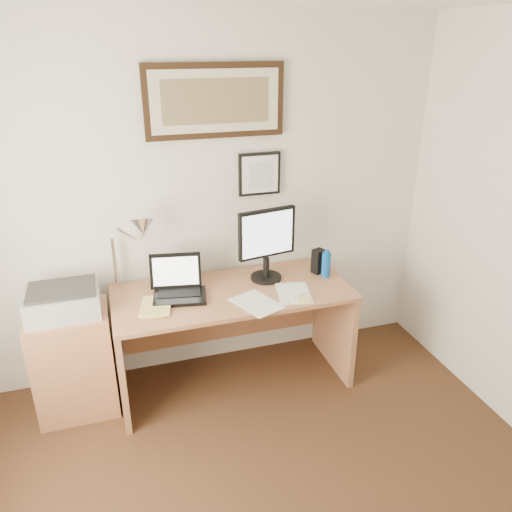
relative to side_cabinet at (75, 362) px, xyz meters
name	(u,v)px	position (x,y,z in m)	size (l,w,h in m)	color
wall_back	(197,206)	(0.92, 0.32, 0.89)	(3.50, 0.02, 2.50)	silver
side_cabinet	(75,362)	(0.00, 0.00, 0.00)	(0.50, 0.40, 0.73)	#A06643
water_bottle	(326,265)	(1.77, -0.03, 0.48)	(0.06, 0.06, 0.18)	#0D4FAC
bottle_cap	(327,252)	(1.77, -0.03, 0.58)	(0.03, 0.03, 0.02)	#0D4FAC
speaker	(318,261)	(1.74, 0.04, 0.48)	(0.08, 0.07, 0.18)	black
paper_sheet_a	(256,303)	(1.17, -0.27, 0.39)	(0.23, 0.32, 0.00)	white
paper_sheet_b	(294,293)	(1.45, -0.21, 0.39)	(0.22, 0.31, 0.00)	white
sticky_pad	(304,300)	(1.48, -0.32, 0.39)	(0.09, 0.09, 0.01)	#E9D96E
marker_pen	(301,295)	(1.48, -0.26, 0.39)	(0.02, 0.02, 0.14)	white
book	(141,307)	(0.45, -0.11, 0.39)	(0.19, 0.26, 0.02)	#E3D16A
desk	(230,315)	(1.07, 0.04, 0.15)	(1.60, 0.70, 0.75)	#A06643
laptop	(178,287)	(0.71, 0.00, 0.44)	(0.38, 0.35, 0.26)	black
lcd_monitor	(267,241)	(1.35, 0.05, 0.68)	(0.42, 0.22, 0.52)	black
printer	(63,301)	(0.00, 0.00, 0.45)	(0.44, 0.34, 0.18)	#A4A4A7
desk_lamp	(140,230)	(0.51, 0.13, 0.82)	(0.29, 0.27, 0.53)	silver
picture_large	(215,101)	(1.07, 0.29, 1.59)	(0.92, 0.04, 0.47)	black
picture_small	(260,174)	(1.37, 0.29, 1.09)	(0.30, 0.03, 0.30)	black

